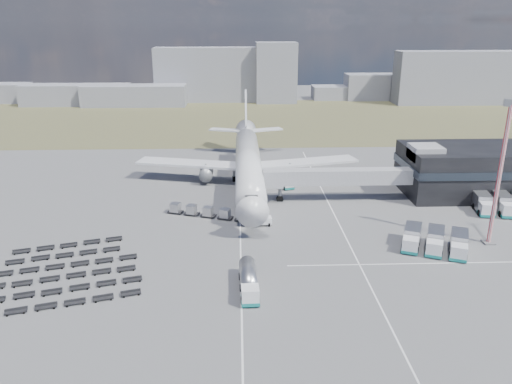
{
  "coord_description": "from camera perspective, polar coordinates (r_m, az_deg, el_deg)",
  "views": [
    {
      "loc": [
        -2.18,
        -75.24,
        35.18
      ],
      "look_at": [
        1.11,
        14.73,
        4.0
      ],
      "focal_mm": 35.0,
      "sensor_mm": 36.0,
      "label": 1
    }
  ],
  "objects": [
    {
      "name": "uld_row",
      "position": [
        94.04,
        -5.48,
        -2.26
      ],
      "size": [
        15.98,
        6.97,
        1.79
      ],
      "rotation": [
        0.0,
        0.0,
        -0.33
      ],
      "color": "black",
      "rests_on": "ground"
    },
    {
      "name": "service_trucks_near",
      "position": [
        85.32,
        19.78,
        -5.28
      ],
      "size": [
        11.8,
        10.56,
        2.95
      ],
      "rotation": [
        0.0,
        0.0,
        -0.4
      ],
      "color": "silver",
      "rests_on": "ground"
    },
    {
      "name": "baggage_dollies",
      "position": [
        78.91,
        -21.16,
        -8.52
      ],
      "size": [
        24.29,
        24.6,
        0.64
      ],
      "rotation": [
        0.0,
        0.0,
        0.28
      ],
      "color": "black",
      "rests_on": "ground"
    },
    {
      "name": "grass_strip",
      "position": [
        188.57,
        -1.41,
        8.34
      ],
      "size": [
        420.0,
        90.0,
        0.01
      ],
      "primitive_type": "cube",
      "color": "brown",
      "rests_on": "ground"
    },
    {
      "name": "airliner",
      "position": [
        111.71,
        -0.9,
        3.58
      ],
      "size": [
        51.59,
        64.53,
        17.62
      ],
      "color": "silver",
      "rests_on": "ground"
    },
    {
      "name": "lane_markings",
      "position": [
        86.62,
        6.04,
        -4.97
      ],
      "size": [
        47.12,
        110.0,
        0.01
      ],
      "color": "silver",
      "rests_on": "ground"
    },
    {
      "name": "catering_truck",
      "position": [
        110.63,
        3.37,
        1.23
      ],
      "size": [
        3.72,
        5.93,
        2.53
      ],
      "rotation": [
        0.0,
        0.0,
        0.29
      ],
      "color": "silver",
      "rests_on": "ground"
    },
    {
      "name": "jet_bridge",
      "position": [
        101.92,
        8.22,
        1.71
      ],
      "size": [
        30.3,
        3.8,
        7.05
      ],
      "color": "#939399",
      "rests_on": "ground"
    },
    {
      "name": "pushback_tug",
      "position": [
        90.18,
        0.71,
        -3.34
      ],
      "size": [
        3.47,
        2.08,
        1.51
      ],
      "primitive_type": "cube",
      "rotation": [
        0.0,
        0.0,
        0.05
      ],
      "color": "silver",
      "rests_on": "ground"
    },
    {
      "name": "floodlight_mast",
      "position": [
        88.02,
        26.07,
        1.81
      ],
      "size": [
        2.27,
        1.84,
        23.84
      ],
      "rotation": [
        0.0,
        0.0,
        -0.34
      ],
      "color": "#B61D2A",
      "rests_on": "ground"
    },
    {
      "name": "fuel_tanker",
      "position": [
        69.07,
        -0.84,
        -10.07
      ],
      "size": [
        2.71,
        9.49,
        3.04
      ],
      "rotation": [
        0.0,
        0.0,
        0.04
      ],
      "color": "silver",
      "rests_on": "ground"
    },
    {
      "name": "terminal",
      "position": [
        115.04,
        23.75,
        2.37
      ],
      "size": [
        30.4,
        16.4,
        11.0
      ],
      "color": "black",
      "rests_on": "ground"
    },
    {
      "name": "ground",
      "position": [
        83.09,
        -0.4,
        -5.95
      ],
      "size": [
        420.0,
        420.0,
        0.0
      ],
      "primitive_type": "plane",
      "color": "#565659",
      "rests_on": "ground"
    },
    {
      "name": "skyline",
      "position": [
        227.14,
        1.79,
        12.43
      ],
      "size": [
        302.74,
        27.63,
        25.99
      ],
      "color": "gray",
      "rests_on": "ground"
    }
  ]
}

